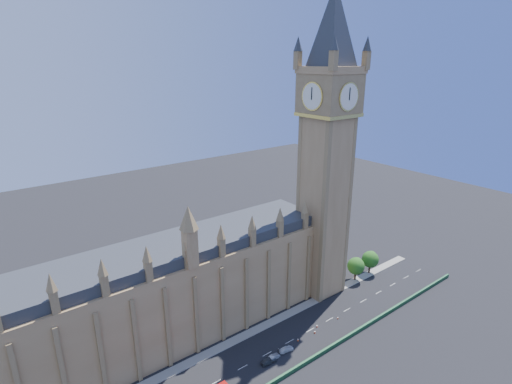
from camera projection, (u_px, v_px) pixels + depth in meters
ground at (255, 360)px, 102.86m from camera, size 400.00×400.00×0.00m
palace_westminster at (123, 310)px, 100.54m from camera, size 120.00×20.00×28.00m
elizabeth_tower at (328, 128)px, 118.20m from camera, size 20.59×20.59×105.00m
bridge_parapet at (278, 380)px, 95.91m from camera, size 160.00×0.60×1.20m
kerb_north at (234, 341)px, 109.98m from camera, size 160.00×3.00×0.16m
tree_east_near at (356, 265)px, 138.93m from camera, size 6.00×6.00×8.50m
tree_east_far at (371, 259)px, 143.56m from camera, size 6.00×6.00×8.50m
car_grey at (269, 361)px, 101.81m from camera, size 4.46×2.06×1.48m
car_silver at (273, 357)px, 103.08m from camera, size 4.00×1.70×1.28m
car_white at (286, 349)px, 106.00m from camera, size 4.47×2.24×1.25m
cone_a at (298, 340)px, 109.93m from camera, size 0.63×0.63×0.76m
cone_b at (338, 318)px, 119.29m from camera, size 0.43×0.43×0.66m
cone_c at (315, 332)px, 113.06m from camera, size 0.60×0.60×0.79m
cone_d at (317, 326)px, 115.61m from camera, size 0.52×0.52×0.71m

